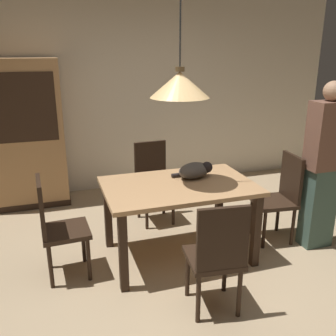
% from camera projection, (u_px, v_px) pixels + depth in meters
% --- Properties ---
extents(ground, '(10.00, 10.00, 0.00)m').
position_uv_depth(ground, '(190.00, 286.00, 3.20)').
color(ground, tan).
extents(back_wall, '(6.40, 0.10, 2.90)m').
position_uv_depth(back_wall, '(123.00, 87.00, 5.15)').
color(back_wall, beige).
rests_on(back_wall, ground).
extents(dining_table, '(1.40, 0.90, 0.75)m').
position_uv_depth(dining_table, '(179.00, 194.00, 3.48)').
color(dining_table, tan).
rests_on(dining_table, ground).
extents(chair_left_side, '(0.42, 0.42, 0.93)m').
position_uv_depth(chair_left_side, '(56.00, 224.00, 3.19)').
color(chair_left_side, black).
rests_on(chair_left_side, ground).
extents(chair_far_back, '(0.42, 0.42, 0.93)m').
position_uv_depth(chair_far_back, '(153.00, 178.00, 4.32)').
color(chair_far_back, black).
rests_on(chair_far_back, ground).
extents(chair_near_front, '(0.44, 0.44, 0.93)m').
position_uv_depth(chair_near_front, '(217.00, 254.00, 2.73)').
color(chair_near_front, black).
rests_on(chair_near_front, ground).
extents(chair_right_side, '(0.44, 0.44, 0.93)m').
position_uv_depth(chair_right_side, '(281.00, 194.00, 3.85)').
color(chair_right_side, black).
rests_on(chair_right_side, ground).
extents(cat_sleeping, '(0.41, 0.32, 0.16)m').
position_uv_depth(cat_sleeping, '(195.00, 170.00, 3.60)').
color(cat_sleeping, '#4C4742').
rests_on(cat_sleeping, dining_table).
extents(pendant_lamp, '(0.52, 0.52, 1.30)m').
position_uv_depth(pendant_lamp, '(180.00, 84.00, 3.17)').
color(pendant_lamp, '#E5B775').
extents(hutch_bookcase, '(1.12, 0.45, 1.85)m').
position_uv_depth(hutch_bookcase, '(18.00, 138.00, 4.61)').
color(hutch_bookcase, '#A87A4C').
rests_on(hutch_bookcase, ground).
extents(person_standing, '(0.36, 0.22, 1.68)m').
position_uv_depth(person_standing, '(323.00, 167.00, 3.63)').
color(person_standing, '#3D564C').
rests_on(person_standing, ground).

